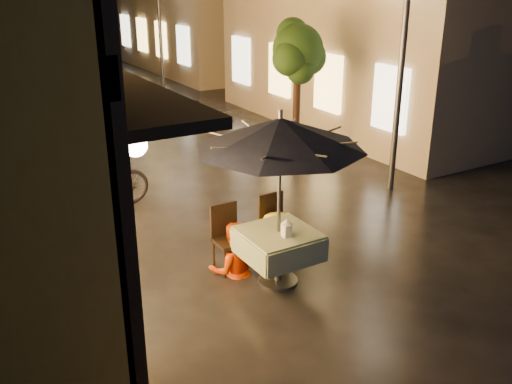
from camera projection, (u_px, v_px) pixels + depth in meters
ground at (332, 267)px, 8.38m from camera, size 90.00×90.00×0.00m
street_tree at (298, 53)px, 12.27m from camera, size 1.43×1.20×3.15m
streetlamp_near at (404, 39)px, 10.35m from camera, size 0.36×0.36×4.23m
streetlamp_far at (159, 6)px, 19.98m from camera, size 0.36×0.36×4.23m
cafe_table at (278, 244)px, 7.78m from camera, size 0.99×0.99×0.78m
patio_umbrella at (280, 133)px, 7.22m from camera, size 2.24×2.24×2.46m
cafe_chair_left at (227, 234)px, 8.20m from camera, size 0.42×0.42×0.97m
cafe_chair_right at (274, 222)px, 8.58m from camera, size 0.42×0.42×0.97m
table_lantern at (287, 227)px, 7.51m from camera, size 0.16×0.16×0.25m
person_orange at (233, 224)px, 8.00m from camera, size 0.86×0.75×1.50m
person_yellow at (276, 214)px, 8.38m from camera, size 0.94×0.54×1.46m
bicycle_0 at (79, 192)px, 9.89m from camera, size 1.99×1.35×0.99m
bicycle_1 at (103, 183)px, 10.21m from camera, size 1.76×0.57×1.05m
bicycle_2 at (71, 173)px, 11.06m from camera, size 1.68×0.93×0.84m
bicycle_3 at (47, 148)px, 12.44m from camera, size 1.57×0.91×0.91m
bicycle_4 at (46, 139)px, 13.22m from camera, size 1.75×1.13×0.87m
bicycle_5 at (37, 128)px, 13.77m from camera, size 1.81×0.55×1.08m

